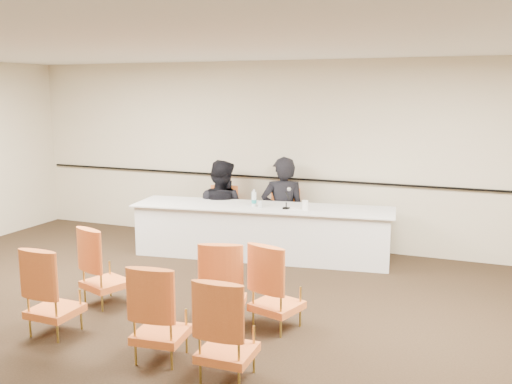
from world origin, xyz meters
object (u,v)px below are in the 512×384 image
(panelist_second_chair, at_px, (221,216))
(microphone, at_px, (286,199))
(panelist_main, at_px, (283,216))
(coffee_cup, at_px, (305,205))
(water_bottle, at_px, (254,198))
(aud_chair_front_right, at_px, (277,285))
(drinking_glass, at_px, (260,204))
(aud_chair_front_left, at_px, (105,265))
(aud_chair_back_mid, at_px, (161,311))
(aud_chair_back_left, at_px, (54,290))
(aud_chair_back_right, at_px, (227,328))
(panel_table, at_px, (262,232))
(panelist_second, at_px, (221,215))
(panelist_main_chair, at_px, (283,219))
(aud_chair_front_mid, at_px, (224,282))

(panelist_second_chair, distance_m, microphone, 1.49)
(panelist_main, xyz_separation_m, coffee_cup, (0.56, -0.64, 0.34))
(panelist_main, bearing_deg, coffee_cup, 110.34)
(water_bottle, distance_m, aud_chair_front_right, 2.73)
(drinking_glass, height_order, aud_chair_front_left, aud_chair_front_left)
(panelist_main, xyz_separation_m, panelist_second_chair, (-1.04, -0.15, -0.05))
(microphone, height_order, aud_chair_back_mid, microphone)
(water_bottle, xyz_separation_m, aud_chair_front_left, (-0.90, -2.49, -0.44))
(coffee_cup, bearing_deg, microphone, -175.57)
(aud_chair_back_left, relative_size, aud_chair_back_right, 1.00)
(drinking_glass, xyz_separation_m, coffee_cup, (0.68, 0.07, 0.02))
(aud_chair_back_right, bearing_deg, aud_chair_back_mid, 169.50)
(panelist_second_chair, distance_m, aud_chair_back_right, 4.56)
(panel_table, distance_m, panelist_second, 1.02)
(aud_chair_back_left, bearing_deg, panel_table, 74.90)
(panelist_main_chair, bearing_deg, aud_chair_back_mid, -94.82)
(aud_chair_front_left, relative_size, aud_chair_front_right, 1.00)
(aud_chair_back_left, relative_size, aud_chair_back_mid, 1.00)
(panelist_main, bearing_deg, panel_table, 56.79)
(coffee_cup, height_order, aud_chair_front_mid, aud_chair_front_mid)
(panelist_main_chair, xyz_separation_m, aud_chair_back_right, (0.97, -4.24, 0.00))
(drinking_glass, bearing_deg, coffee_cup, 5.67)
(panelist_second_chair, xyz_separation_m, coffee_cup, (1.60, -0.49, 0.39))
(panelist_second, xyz_separation_m, drinking_glass, (0.92, -0.56, 0.35))
(panelist_main, bearing_deg, aud_chair_back_right, 81.80)
(coffee_cup, distance_m, aud_chair_front_mid, 2.56)
(aud_chair_front_right, height_order, aud_chair_back_left, same)
(panelist_second_chair, bearing_deg, panelist_main_chair, -0.00)
(aud_chair_back_mid, bearing_deg, microphone, 82.51)
(panel_table, bearing_deg, coffee_cup, -10.90)
(microphone, xyz_separation_m, aud_chair_front_left, (-1.42, -2.47, -0.47))
(panelist_main, bearing_deg, panelist_second_chair, -13.07)
(water_bottle, relative_size, aud_chair_back_mid, 0.27)
(aud_chair_back_left, bearing_deg, water_bottle, 76.50)
(panelist_second, height_order, aud_chair_back_left, panelist_second)
(aud_chair_back_mid, xyz_separation_m, aud_chair_back_right, (0.74, -0.11, 0.00))
(coffee_cup, bearing_deg, aud_chair_back_mid, -95.47)
(panel_table, height_order, panelist_main_chair, panelist_main_chair)
(microphone, height_order, water_bottle, microphone)
(panelist_second_chair, height_order, drinking_glass, panelist_second_chair)
(aud_chair_front_left, relative_size, aud_chair_front_mid, 1.00)
(panelist_main, bearing_deg, drinking_glass, 59.33)
(panel_table, distance_m, coffee_cup, 0.84)
(aud_chair_front_left, bearing_deg, aud_chair_back_left, -68.42)
(water_bottle, bearing_deg, panel_table, 19.96)
(panelist_second_chair, bearing_deg, aud_chair_front_left, -99.93)
(panelist_second_chair, height_order, water_bottle, water_bottle)
(panelist_second, bearing_deg, drinking_glass, 153.78)
(aud_chair_back_mid, bearing_deg, aud_chair_back_right, -15.42)
(coffee_cup, xyz_separation_m, aud_chair_back_right, (0.41, -3.60, -0.39))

